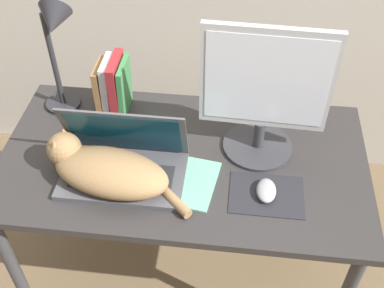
# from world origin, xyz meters

# --- Properties ---
(desk) EXTENTS (1.25, 0.68, 0.74)m
(desk) POSITION_xyz_m (0.00, 0.34, 0.66)
(desk) COLOR #2D2B2B
(desk) RESTS_ON ground_plane
(laptop) EXTENTS (0.40, 0.24, 0.24)m
(laptop) POSITION_xyz_m (-0.18, 0.25, 0.79)
(laptop) COLOR #4C4C51
(laptop) RESTS_ON desk
(cat) EXTENTS (0.48, 0.25, 0.15)m
(cat) POSITION_xyz_m (-0.23, 0.20, 0.80)
(cat) COLOR #99754C
(cat) RESTS_ON desk
(external_monitor) EXTENTS (0.41, 0.24, 0.47)m
(external_monitor) POSITION_xyz_m (0.25, 0.42, 0.98)
(external_monitor) COLOR #333338
(external_monitor) RESTS_ON desk
(mousepad) EXTENTS (0.23, 0.17, 0.00)m
(mousepad) POSITION_xyz_m (0.28, 0.21, 0.74)
(mousepad) COLOR #232328
(mousepad) RESTS_ON desk
(computer_mouse) EXTENTS (0.06, 0.10, 0.03)m
(computer_mouse) POSITION_xyz_m (0.28, 0.21, 0.76)
(computer_mouse) COLOR #99999E
(computer_mouse) RESTS_ON mousepad
(book_row) EXTENTS (0.11, 0.15, 0.22)m
(book_row) POSITION_xyz_m (-0.28, 0.57, 0.85)
(book_row) COLOR olive
(book_row) RESTS_ON desk
(desk_lamp) EXTENTS (0.17, 0.17, 0.45)m
(desk_lamp) POSITION_xyz_m (-0.45, 0.54, 1.05)
(desk_lamp) COLOR #28282D
(desk_lamp) RESTS_ON desk
(notepad) EXTENTS (0.21, 0.24, 0.01)m
(notepad) POSITION_xyz_m (0.03, 0.23, 0.75)
(notepad) COLOR #6BBC93
(notepad) RESTS_ON desk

